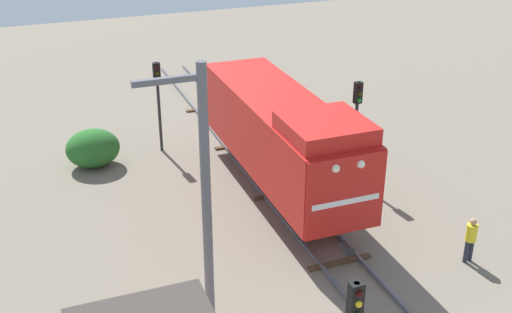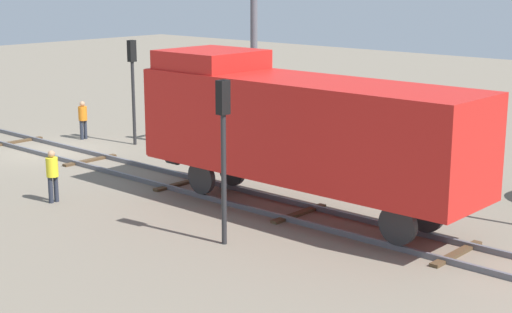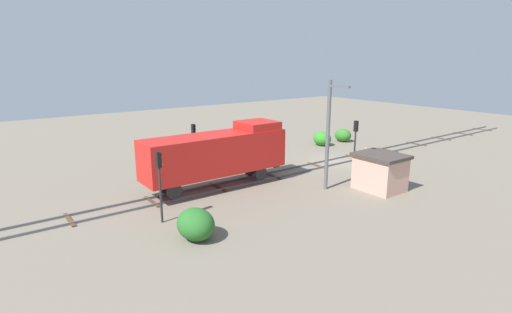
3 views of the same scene
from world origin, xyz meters
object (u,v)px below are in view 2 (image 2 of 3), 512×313
Objects in this scene: catenary_mast at (255,49)px; relay_hut at (240,106)px; traffic_signal_near at (132,73)px; locomotive at (299,125)px; traffic_signal_mid at (223,132)px; worker_by_signal at (52,172)px; worker_near_track at (83,117)px.

catenary_mast is 2.31× the size of relay_hut.
catenary_mast is 4.89m from relay_hut.
locomotive is at bearing 74.65° from traffic_signal_near.
traffic_signal_mid reaches higher than worker_by_signal.
locomotive is at bearing -11.14° from worker_by_signal.
traffic_signal_mid is at bearing 37.68° from catenary_mast.
catenary_mast reaches higher than relay_hut.
traffic_signal_near is at bearing -119.16° from traffic_signal_mid.
traffic_signal_mid is 14.64m from relay_hut.
worker_by_signal is 12.03m from relay_hut.
traffic_signal_near is (-3.20, -11.66, 0.31)m from locomotive.
traffic_signal_mid is 15.66m from worker_near_track.
worker_near_track and worker_by_signal have the same top height.
locomotive is 8.08m from worker_by_signal.
traffic_signal_mid reaches higher than worker_near_track.
locomotive is at bearing 51.55° from relay_hut.
traffic_signal_mid is 1.27× the size of relay_hut.
relay_hut is (-5.10, 4.77, 0.40)m from worker_near_track.
locomotive is 3.31× the size of relay_hut.
worker_by_signal is 0.21× the size of catenary_mast.
locomotive is 8.27m from catenary_mast.
catenary_mast is at bearing 109.36° from traffic_signal_near.
locomotive reaches higher than traffic_signal_near.
worker_near_track is 6.99m from relay_hut.
worker_by_signal is at bearing -57.79° from locomotive.
traffic_signal_near is 1.00× the size of traffic_signal_mid.
traffic_signal_mid is 2.62× the size of worker_by_signal.
relay_hut is at bearing -138.57° from traffic_signal_mid.
traffic_signal_mid is at bearing 95.13° from worker_near_track.
locomotive is 12.14m from relay_hut.
worker_by_signal is (6.60, 7.55, 0.00)m from worker_near_track.
locomotive is 6.82× the size of worker_by_signal.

